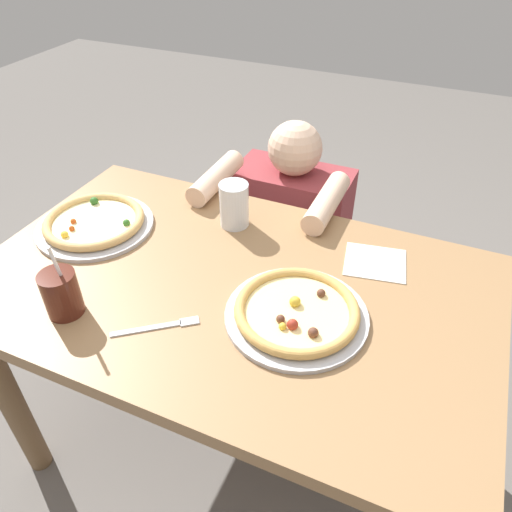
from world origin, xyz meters
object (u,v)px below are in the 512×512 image
(pizza_far, at_px, (94,223))
(water_cup_clear, at_px, (234,204))
(fork, at_px, (160,326))
(diner_seated, at_px, (289,247))
(drink_cup_colored, at_px, (61,293))
(pizza_near, at_px, (297,312))

(pizza_far, bearing_deg, water_cup_clear, 26.26)
(fork, bearing_deg, water_cup_clear, 93.07)
(fork, bearing_deg, diner_seated, 88.92)
(pizza_far, height_order, diner_seated, diner_seated)
(pizza_far, relative_size, drink_cup_colored, 1.68)
(pizza_near, bearing_deg, fork, -150.73)
(drink_cup_colored, bearing_deg, diner_seated, 74.49)
(pizza_far, height_order, fork, pizza_far)
(fork, bearing_deg, pizza_far, 145.80)
(water_cup_clear, bearing_deg, pizza_far, -153.74)
(diner_seated, bearing_deg, water_cup_clear, -95.76)
(pizza_near, height_order, diner_seated, diner_seated)
(water_cup_clear, xyz_separation_m, diner_seated, (0.04, 0.39, -0.42))
(pizza_near, relative_size, water_cup_clear, 2.52)
(fork, distance_m, diner_seated, 0.91)
(drink_cup_colored, distance_m, water_cup_clear, 0.53)
(pizza_far, distance_m, diner_seated, 0.79)
(pizza_far, height_order, water_cup_clear, water_cup_clear)
(pizza_near, xyz_separation_m, diner_seated, (-0.26, 0.69, -0.37))
(pizza_near, height_order, water_cup_clear, water_cup_clear)
(drink_cup_colored, relative_size, fork, 1.17)
(drink_cup_colored, height_order, water_cup_clear, drink_cup_colored)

